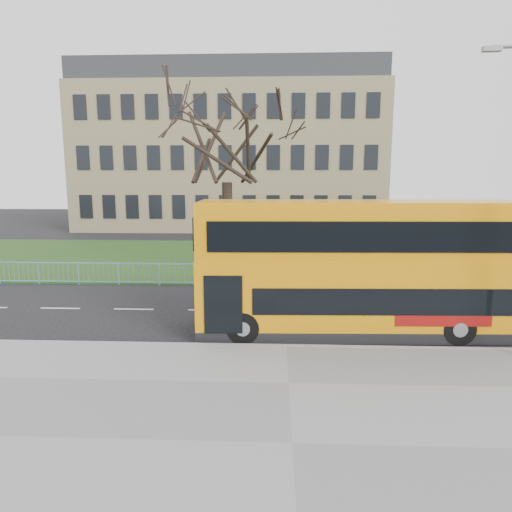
# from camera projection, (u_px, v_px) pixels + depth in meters

# --- Properties ---
(ground) EXTENTS (120.00, 120.00, 0.00)m
(ground) POSITION_uv_depth(u_px,v_px,m) (285.00, 332.00, 15.50)
(ground) COLOR black
(ground) RESTS_ON ground
(pavement) EXTENTS (80.00, 10.50, 0.12)m
(pavement) POSITION_uv_depth(u_px,v_px,m) (292.00, 446.00, 8.84)
(pavement) COLOR slate
(pavement) RESTS_ON ground
(kerb) EXTENTS (80.00, 0.20, 0.14)m
(kerb) POSITION_uv_depth(u_px,v_px,m) (286.00, 347.00, 13.96)
(kerb) COLOR gray
(kerb) RESTS_ON ground
(grass_verge) EXTENTS (80.00, 15.40, 0.08)m
(grass_verge) POSITION_uv_depth(u_px,v_px,m) (281.00, 258.00, 29.57)
(grass_verge) COLOR #1F3D16
(grass_verge) RESTS_ON ground
(guard_railing) EXTENTS (40.00, 0.12, 1.10)m
(guard_railing) POSITION_uv_depth(u_px,v_px,m) (283.00, 275.00, 21.90)
(guard_railing) COLOR #7BB2DB
(guard_railing) RESTS_ON ground
(bare_tree) EXTENTS (8.11, 8.11, 11.58)m
(bare_tree) POSITION_uv_depth(u_px,v_px,m) (227.00, 165.00, 24.47)
(bare_tree) COLOR black
(bare_tree) RESTS_ON grass_verge
(civic_building) EXTENTS (30.00, 15.00, 14.00)m
(civic_building) POSITION_uv_depth(u_px,v_px,m) (233.00, 160.00, 48.98)
(civic_building) COLOR #907F5B
(civic_building) RESTS_ON ground
(yellow_bus) EXTENTS (10.53, 2.80, 4.39)m
(yellow_bus) POSITION_uv_depth(u_px,v_px,m) (357.00, 264.00, 15.11)
(yellow_bus) COLOR orange
(yellow_bus) RESTS_ON ground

